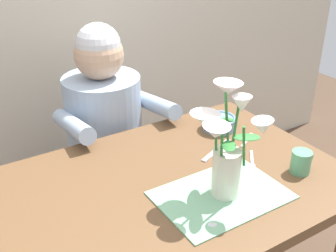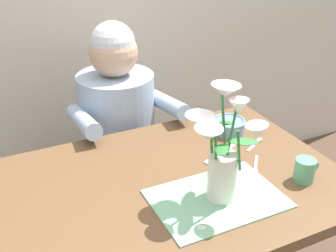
# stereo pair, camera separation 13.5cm
# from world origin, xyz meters

# --- Properties ---
(dining_table) EXTENTS (1.20, 0.80, 0.74)m
(dining_table) POSITION_xyz_m (0.00, 0.00, 0.64)
(dining_table) COLOR brown
(dining_table) RESTS_ON ground_plane
(seated_person) EXTENTS (0.45, 0.47, 1.14)m
(seated_person) POSITION_xyz_m (0.05, 0.62, 0.56)
(seated_person) COLOR #4C4C56
(seated_person) RESTS_ON ground_plane
(striped_placemat) EXTENTS (0.40, 0.28, 0.00)m
(striped_placemat) POSITION_xyz_m (0.11, -0.15, 0.74)
(striped_placemat) COLOR #7AB289
(striped_placemat) RESTS_ON dining_table
(flower_vase) EXTENTS (0.22, 0.23, 0.36)m
(flower_vase) POSITION_xyz_m (0.12, -0.15, 0.92)
(flower_vase) COLOR silver
(flower_vase) RESTS_ON dining_table
(ceramic_bowl) EXTENTS (0.14, 0.14, 0.06)m
(ceramic_bowl) POSITION_xyz_m (0.38, 0.21, 0.77)
(ceramic_bowl) COLOR #6689A8
(ceramic_bowl) RESTS_ON dining_table
(dinner_knife) EXTENTS (0.18, 0.09, 0.00)m
(dinner_knife) POSITION_xyz_m (0.27, 0.08, 0.74)
(dinner_knife) COLOR silver
(dinner_knife) RESTS_ON dining_table
(coffee_cup) EXTENTS (0.09, 0.07, 0.08)m
(coffee_cup) POSITION_xyz_m (0.42, -0.19, 0.78)
(coffee_cup) COLOR #569970
(coffee_cup) RESTS_ON dining_table
(spoon_0) EXTENTS (0.09, 0.10, 0.01)m
(spoon_0) POSITION_xyz_m (0.32, -0.05, 0.74)
(spoon_0) COLOR silver
(spoon_0) RESTS_ON dining_table
(spoon_1) EXTENTS (0.11, 0.07, 0.01)m
(spoon_1) POSITION_xyz_m (-0.02, -0.23, 0.74)
(spoon_1) COLOR silver
(spoon_1) RESTS_ON dining_table
(spoon_2) EXTENTS (0.11, 0.07, 0.01)m
(spoon_2) POSITION_xyz_m (0.43, 0.09, 0.74)
(spoon_2) COLOR silver
(spoon_2) RESTS_ON dining_table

